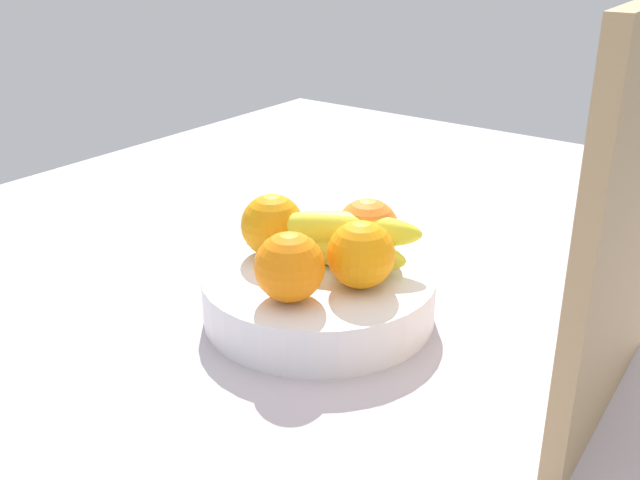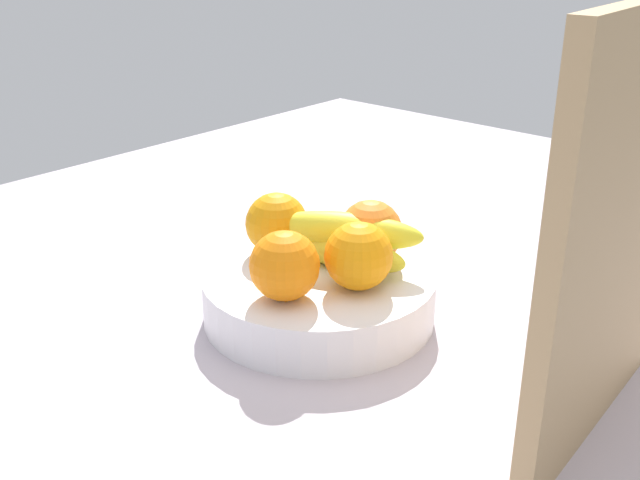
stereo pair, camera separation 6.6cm
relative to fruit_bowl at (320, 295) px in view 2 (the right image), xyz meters
The scene contains 9 objects.
ground_plane 5.14cm from the fruit_bowl, ahead, with size 180.00×140.00×3.00cm, color #B9ACB6.
fruit_bowl is the anchor object (origin of this frame).
orange_front_left 9.14cm from the fruit_bowl, ahead, with size 7.19×7.19×7.19cm, color orange.
orange_front_right 8.10cm from the fruit_bowl, 92.23° to the left, with size 7.19×7.19×7.19cm, color orange.
orange_center 9.02cm from the fruit_bowl, 161.72° to the left, with size 7.19×7.19×7.19cm, color orange.
orange_back_left 9.81cm from the fruit_bowl, 97.63° to the right, with size 7.19×7.19×7.19cm, color orange.
banana_bunch 6.62cm from the fruit_bowl, behind, with size 11.04×18.60×6.20cm.
cutting_board 34.02cm from the fruit_bowl, 92.37° to the left, with size 28.00×1.80×36.00cm, color tan.
jar_lid 27.86cm from the fruit_bowl, 153.59° to the right, with size 7.98×7.98×1.55cm, color white.
Camera 2 is at (52.84, 49.50, 41.05)cm, focal length 42.50 mm.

